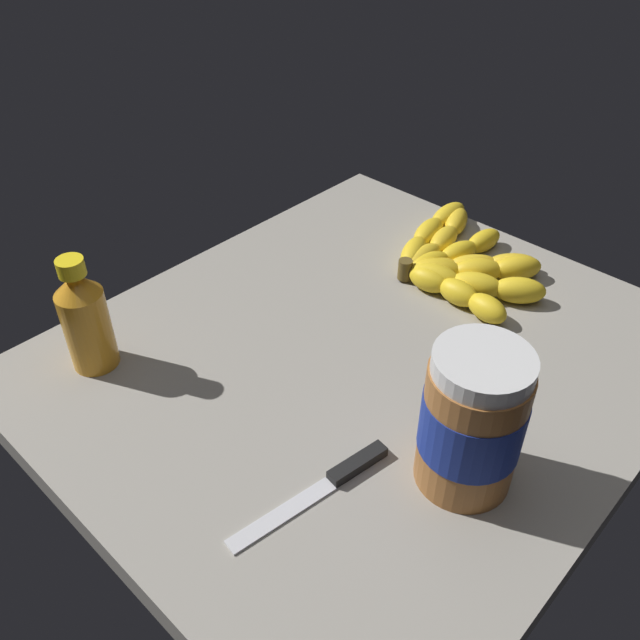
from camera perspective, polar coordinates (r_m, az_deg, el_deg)
name	(u,v)px	position (r cm, az deg, el deg)	size (l,w,h in cm)	color
ground_plane	(363,363)	(84.54, 3.68, -3.74)	(74.72, 65.48, 3.68)	gray
banana_bunch	(458,261)	(98.57, 11.72, 4.97)	(22.92, 24.65, 3.64)	yellow
peanut_butter_jar	(472,421)	(65.59, 12.89, -8.45)	(9.96, 9.96, 16.19)	#9E602D
honey_bottle	(85,318)	(82.10, -19.47, 0.14)	(5.52, 5.52, 15.00)	orange
butter_knife	(325,485)	(68.65, 0.44, -13.95)	(19.11, 4.64, 1.20)	silver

